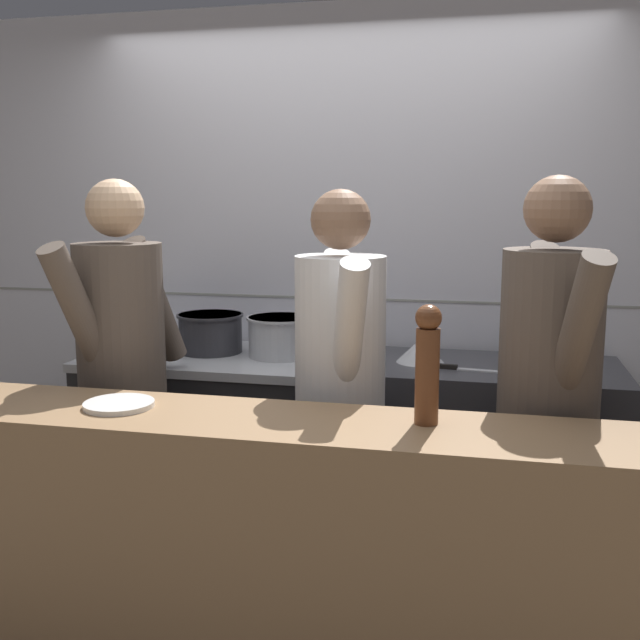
{
  "coord_description": "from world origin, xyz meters",
  "views": [
    {
      "loc": [
        0.71,
        -2.44,
        1.67
      ],
      "look_at": [
        0.02,
        0.61,
        1.15
      ],
      "focal_mm": 42.0,
      "sensor_mm": 36.0,
      "label": 1
    }
  ],
  "objects_px": {
    "braising_pot": "(280,335)",
    "plated_dish_main": "(119,404)",
    "oven_range": "(212,443)",
    "sauce_pot": "(210,332)",
    "pepper_mill": "(427,362)",
    "chefs_knife": "(466,369)",
    "chef_line": "(548,396)",
    "mixing_bowl_steel": "(420,350)",
    "chef_sous": "(340,388)",
    "chef_head_cook": "(122,370)",
    "stock_pot": "(140,327)"
  },
  "relations": [
    {
      "from": "braising_pot",
      "to": "plated_dish_main",
      "type": "height_order",
      "value": "braising_pot"
    },
    {
      "from": "oven_range",
      "to": "sauce_pot",
      "type": "height_order",
      "value": "sauce_pot"
    },
    {
      "from": "oven_range",
      "to": "pepper_mill",
      "type": "bearing_deg",
      "value": -43.06
    },
    {
      "from": "braising_pot",
      "to": "chefs_knife",
      "type": "distance_m",
      "value": 0.9
    },
    {
      "from": "chefs_knife",
      "to": "chef_line",
      "type": "relative_size",
      "value": 0.21
    },
    {
      "from": "mixing_bowl_steel",
      "to": "chef_sous",
      "type": "distance_m",
      "value": 0.67
    },
    {
      "from": "sauce_pot",
      "to": "plated_dish_main",
      "type": "height_order",
      "value": "sauce_pot"
    },
    {
      "from": "pepper_mill",
      "to": "chefs_knife",
      "type": "bearing_deg",
      "value": 84.09
    },
    {
      "from": "mixing_bowl_steel",
      "to": "chef_sous",
      "type": "bearing_deg",
      "value": -111.81
    },
    {
      "from": "chefs_knife",
      "to": "chef_sous",
      "type": "height_order",
      "value": "chef_sous"
    },
    {
      "from": "chef_head_cook",
      "to": "chef_sous",
      "type": "distance_m",
      "value": 0.91
    },
    {
      "from": "stock_pot",
      "to": "chef_line",
      "type": "relative_size",
      "value": 0.17
    },
    {
      "from": "oven_range",
      "to": "chefs_knife",
      "type": "relative_size",
      "value": 3.13
    },
    {
      "from": "mixing_bowl_steel",
      "to": "pepper_mill",
      "type": "bearing_deg",
      "value": -83.85
    },
    {
      "from": "pepper_mill",
      "to": "chef_line",
      "type": "bearing_deg",
      "value": 44.68
    },
    {
      "from": "braising_pot",
      "to": "chef_line",
      "type": "distance_m",
      "value": 1.38
    },
    {
      "from": "mixing_bowl_steel",
      "to": "plated_dish_main",
      "type": "bearing_deg",
      "value": -129.86
    },
    {
      "from": "chef_head_cook",
      "to": "sauce_pot",
      "type": "bearing_deg",
      "value": 96.53
    },
    {
      "from": "chef_line",
      "to": "mixing_bowl_steel",
      "type": "bearing_deg",
      "value": 109.49
    },
    {
      "from": "sauce_pot",
      "to": "pepper_mill",
      "type": "xyz_separation_m",
      "value": [
        1.15,
        -1.11,
        0.15
      ]
    },
    {
      "from": "oven_range",
      "to": "plated_dish_main",
      "type": "distance_m",
      "value": 1.22
    },
    {
      "from": "mixing_bowl_steel",
      "to": "chefs_knife",
      "type": "height_order",
      "value": "mixing_bowl_steel"
    },
    {
      "from": "stock_pot",
      "to": "chef_head_cook",
      "type": "relative_size",
      "value": 0.17
    },
    {
      "from": "mixing_bowl_steel",
      "to": "chef_sous",
      "type": "xyz_separation_m",
      "value": [
        -0.25,
        -0.62,
        -0.03
      ]
    },
    {
      "from": "braising_pot",
      "to": "pepper_mill",
      "type": "xyz_separation_m",
      "value": [
        0.79,
        -1.09,
        0.15
      ]
    },
    {
      "from": "plated_dish_main",
      "to": "stock_pot",
      "type": "bearing_deg",
      "value": 112.54
    },
    {
      "from": "braising_pot",
      "to": "plated_dish_main",
      "type": "bearing_deg",
      "value": -102.49
    },
    {
      "from": "stock_pot",
      "to": "mixing_bowl_steel",
      "type": "relative_size",
      "value": 1.34
    },
    {
      "from": "chefs_knife",
      "to": "plated_dish_main",
      "type": "relative_size",
      "value": 1.54
    },
    {
      "from": "chef_head_cook",
      "to": "chef_sous",
      "type": "relative_size",
      "value": 1.02
    },
    {
      "from": "chefs_knife",
      "to": "pepper_mill",
      "type": "relative_size",
      "value": 0.97
    },
    {
      "from": "braising_pot",
      "to": "mixing_bowl_steel",
      "type": "height_order",
      "value": "braising_pot"
    },
    {
      "from": "braising_pot",
      "to": "pepper_mill",
      "type": "bearing_deg",
      "value": -54.35
    },
    {
      "from": "sauce_pot",
      "to": "chef_sous",
      "type": "height_order",
      "value": "chef_sous"
    },
    {
      "from": "plated_dish_main",
      "to": "chef_head_cook",
      "type": "distance_m",
      "value": 0.53
    },
    {
      "from": "stock_pot",
      "to": "mixing_bowl_steel",
      "type": "distance_m",
      "value": 1.38
    },
    {
      "from": "pepper_mill",
      "to": "sauce_pot",
      "type": "bearing_deg",
      "value": 135.85
    },
    {
      "from": "braising_pot",
      "to": "mixing_bowl_steel",
      "type": "relative_size",
      "value": 1.48
    },
    {
      "from": "chef_line",
      "to": "chef_sous",
      "type": "bearing_deg",
      "value": 158.64
    },
    {
      "from": "chefs_knife",
      "to": "chef_head_cook",
      "type": "relative_size",
      "value": 0.21
    },
    {
      "from": "mixing_bowl_steel",
      "to": "chef_line",
      "type": "xyz_separation_m",
      "value": [
        0.51,
        -0.67,
        -0.0
      ]
    },
    {
      "from": "chef_head_cook",
      "to": "oven_range",
      "type": "bearing_deg",
      "value": 94.6
    },
    {
      "from": "stock_pot",
      "to": "sauce_pot",
      "type": "xyz_separation_m",
      "value": [
        0.34,
        0.06,
        -0.02
      ]
    },
    {
      "from": "stock_pot",
      "to": "chef_line",
      "type": "distance_m",
      "value": 2.0
    },
    {
      "from": "chef_sous",
      "to": "plated_dish_main",
      "type": "bearing_deg",
      "value": -164.32
    },
    {
      "from": "oven_range",
      "to": "braising_pot",
      "type": "height_order",
      "value": "braising_pot"
    },
    {
      "from": "mixing_bowl_steel",
      "to": "chef_head_cook",
      "type": "relative_size",
      "value": 0.13
    },
    {
      "from": "chef_head_cook",
      "to": "chef_line",
      "type": "height_order",
      "value": "chef_line"
    },
    {
      "from": "oven_range",
      "to": "chef_head_cook",
      "type": "distance_m",
      "value": 0.82
    },
    {
      "from": "sauce_pot",
      "to": "chef_head_cook",
      "type": "bearing_deg",
      "value": -100.44
    }
  ]
}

